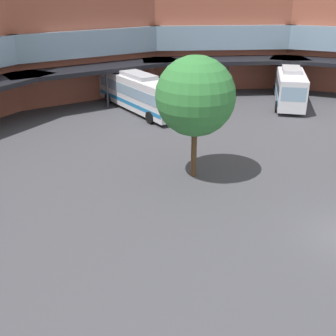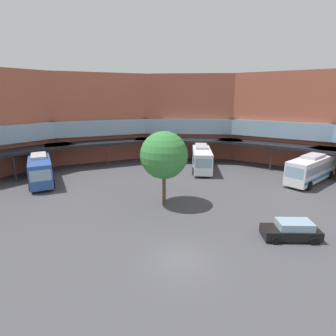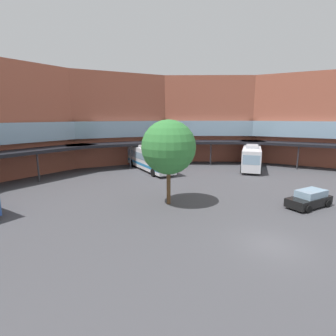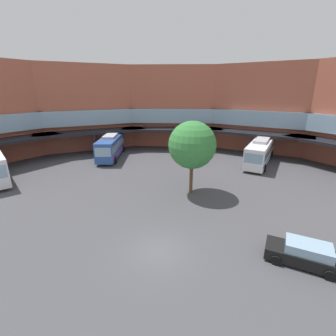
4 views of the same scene
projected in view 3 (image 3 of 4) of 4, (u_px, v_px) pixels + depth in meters
ground_plane at (271, 245)px, 16.71m from camera, size 118.50×118.50×0.00m
station_building at (98, 123)px, 33.07m from camera, size 76.02×36.96×14.78m
bus_2 at (252, 157)px, 40.34m from camera, size 10.03×7.60×3.68m
bus_3 at (150, 158)px, 39.39m from camera, size 5.12×12.32×3.66m
parked_car at (309, 199)px, 23.58m from camera, size 4.65×2.62×1.53m
plaza_tree at (169, 147)px, 23.53m from camera, size 4.88×4.88×7.72m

